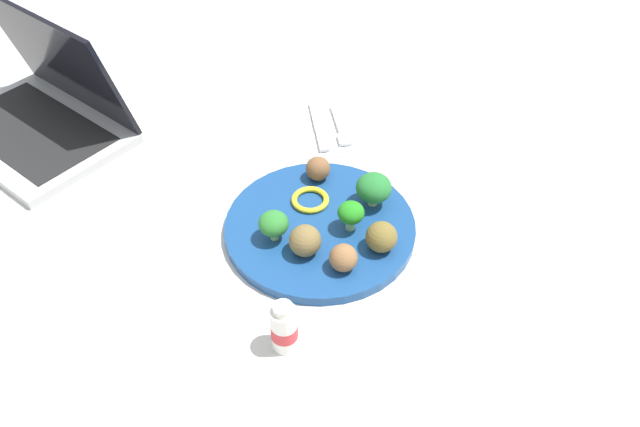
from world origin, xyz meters
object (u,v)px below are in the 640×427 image
laptop (41,112)px  broccoli_floret_front_right (374,188)px  broccoli_floret_mid_right (351,213)px  broccoli_floret_front_left (274,224)px  fork (340,127)px  meatball_mid_left (305,241)px  napkin (329,127)px  knife (320,128)px  meatball_mid_right (381,237)px  plate (320,227)px  meatball_near_rim (315,169)px  yogurt_bottle (284,328)px  pepper_ring_far_rim (310,200)px  meatball_back_right (343,258)px

laptop → broccoli_floret_front_right: bearing=68.0°
broccoli_floret_mid_right → broccoli_floret_front_left: 0.11m
fork → laptop: size_ratio=0.31×
meatball_mid_left → napkin: 0.32m
napkin → knife: (0.01, -0.02, 0.00)m
knife → meatball_mid_right: bearing=14.2°
plate → meatball_near_rim: 0.11m
broccoli_floret_front_left → meatball_mid_right: broccoli_floret_front_left is taller
fork → plate: bearing=-9.9°
meatball_near_rim → meatball_mid_right: (0.15, 0.09, 0.00)m
broccoli_floret_front_left → plate: bearing=112.9°
meatball_mid_left → knife: bearing=174.4°
meatball_mid_left → fork: meatball_mid_left is taller
napkin → meatball_mid_left: bearing=-8.5°
meatball_mid_left → yogurt_bottle: size_ratio=0.58×
plate → knife: plate is taller
meatball_mid_right → plate: bearing=-121.8°
broccoli_floret_mid_right → fork: size_ratio=0.39×
meatball_near_rim → fork: size_ratio=0.32×
pepper_ring_far_rim → laptop: (-0.22, -0.46, 0.02)m
broccoli_floret_mid_right → broccoli_floret_front_left: (0.02, -0.11, -0.00)m
broccoli_floret_front_right → napkin: 0.23m
yogurt_bottle → plate: bearing=165.9°
napkin → plate: bearing=-5.5°
meatball_mid_left → broccoli_floret_front_right: bearing=132.9°
broccoli_floret_front_right → broccoli_floret_mid_right: broccoli_floret_front_right is taller
plate → yogurt_bottle: 0.21m
meatball_mid_left → napkin: meatball_mid_left is taller
pepper_ring_far_rim → fork: (-0.20, 0.06, -0.01)m
broccoli_floret_mid_right → napkin: size_ratio=0.28×
broccoli_floret_front_right → meatball_back_right: bearing=-22.4°
meatball_mid_right → broccoli_floret_front_left: bearing=-99.1°
broccoli_floret_mid_right → knife: (-0.26, -0.04, -0.04)m
plate → broccoli_floret_front_right: size_ratio=5.24×
meatball_back_right → napkin: meatball_back_right is taller
meatball_back_right → pepper_ring_far_rim: (-0.13, -0.04, -0.02)m
meatball_mid_right → laptop: size_ratio=0.12×
pepper_ring_far_rim → plate: bearing=15.9°
broccoli_floret_front_left → broccoli_floret_front_right: bearing=114.7°
meatball_near_rim → broccoli_floret_front_right: bearing=53.9°
broccoli_floret_mid_right → meatball_near_rim: broccoli_floret_mid_right is taller
meatball_mid_left → fork: 0.31m
meatball_mid_left → yogurt_bottle: yogurt_bottle is taller
broccoli_floret_front_right → broccoli_floret_mid_right: 0.06m
meatball_near_rim → meatball_mid_left: 0.16m
broccoli_floret_front_left → napkin: bearing=162.3°
meatball_back_right → knife: bearing=-176.3°
broccoli_floret_mid_right → meatball_mid_left: broccoli_floret_mid_right is taller
napkin → broccoli_floret_front_right: bearing=14.6°
plate → broccoli_floret_front_left: broccoli_floret_front_left is taller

